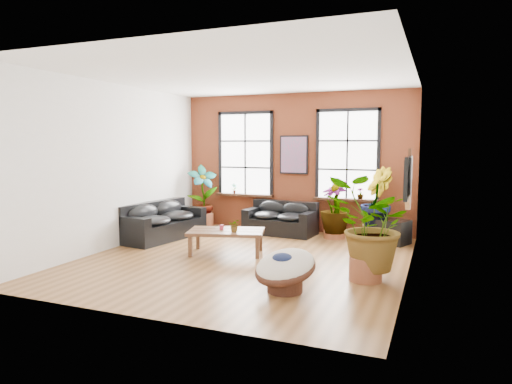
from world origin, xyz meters
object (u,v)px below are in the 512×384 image
(sofa_left, at_px, (162,222))
(papasan_chair, at_px, (285,268))
(sofa_back, at_px, (281,219))
(coffee_table, at_px, (226,233))

(sofa_left, height_order, papasan_chair, sofa_left)
(sofa_back, distance_m, papasan_chair, 4.49)
(sofa_left, relative_size, coffee_table, 1.36)
(coffee_table, distance_m, papasan_chair, 2.63)
(coffee_table, height_order, papasan_chair, papasan_chair)
(papasan_chair, bearing_deg, coffee_table, 157.69)
(sofa_left, relative_size, papasan_chair, 1.87)
(sofa_back, height_order, coffee_table, sofa_back)
(sofa_back, relative_size, sofa_left, 0.79)
(sofa_back, height_order, papasan_chair, sofa_back)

